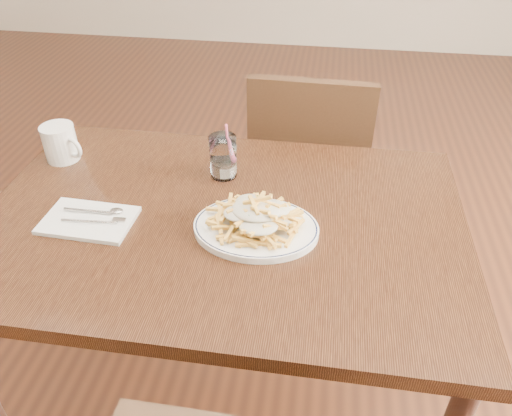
% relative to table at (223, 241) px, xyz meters
% --- Properties ---
extents(floor, '(7.00, 7.00, 0.00)m').
position_rel_table_xyz_m(floor, '(0.00, 0.00, -0.67)').
color(floor, black).
rests_on(floor, ground).
extents(table, '(1.20, 0.80, 0.75)m').
position_rel_table_xyz_m(table, '(0.00, 0.00, 0.00)').
color(table, black).
rests_on(table, ground).
extents(chair_far, '(0.43, 0.43, 0.90)m').
position_rel_table_xyz_m(chair_far, '(0.19, 0.64, -0.16)').
color(chair_far, black).
rests_on(chair_far, ground).
extents(fries_plate, '(0.35, 0.32, 0.02)m').
position_rel_table_xyz_m(fries_plate, '(0.09, -0.04, 0.09)').
color(fries_plate, white).
rests_on(fries_plate, table).
extents(loaded_fries, '(0.24, 0.20, 0.06)m').
position_rel_table_xyz_m(loaded_fries, '(0.09, -0.04, 0.13)').
color(loaded_fries, gold).
rests_on(loaded_fries, fries_plate).
extents(napkin, '(0.22, 0.15, 0.01)m').
position_rel_table_xyz_m(napkin, '(-0.32, -0.07, 0.08)').
color(napkin, silver).
rests_on(napkin, table).
extents(cutlery, '(0.18, 0.07, 0.01)m').
position_rel_table_xyz_m(cutlery, '(-0.32, -0.07, 0.09)').
color(cutlery, silver).
rests_on(cutlery, napkin).
extents(water_glass, '(0.07, 0.07, 0.16)m').
position_rel_table_xyz_m(water_glass, '(-0.03, 0.19, 0.13)').
color(water_glass, white).
rests_on(water_glass, table).
extents(coffee_mug, '(0.13, 0.09, 0.10)m').
position_rel_table_xyz_m(coffee_mug, '(-0.51, 0.20, 0.13)').
color(coffee_mug, white).
rests_on(coffee_mug, table).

